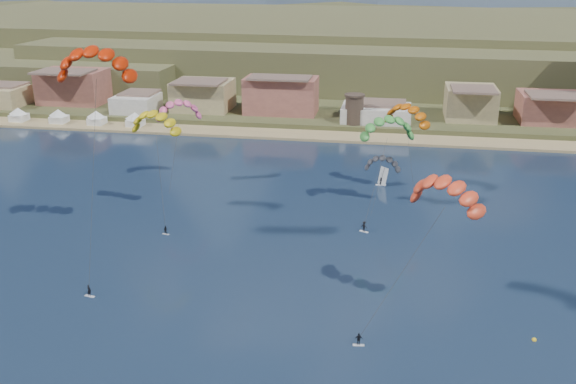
{
  "coord_description": "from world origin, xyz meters",
  "views": [
    {
      "loc": [
        17.13,
        -66.98,
        46.25
      ],
      "look_at": [
        0.0,
        32.0,
        10.0
      ],
      "focal_mm": 40.14,
      "sensor_mm": 36.0,
      "label": 1
    }
  ],
  "objects": [
    {
      "name": "watchtower",
      "position": [
        5.0,
        114.0,
        6.37
      ],
      "size": [
        5.82,
        5.82,
        8.6
      ],
      "color": "#47382D",
      "rests_on": "ground"
    },
    {
      "name": "kitesurfer_yellow",
      "position": [
        -26.55,
        42.39,
        18.95
      ],
      "size": [
        10.72,
        12.02,
        21.96
      ],
      "color": "silver",
      "rests_on": "ground"
    },
    {
      "name": "distant_kite_dark",
      "position": [
        14.87,
        55.86,
        9.01
      ],
      "size": [
        7.74,
        5.85,
        12.37
      ],
      "color": "#262626",
      "rests_on": "ground"
    },
    {
      "name": "kitesurfer_red",
      "position": [
        -28.77,
        25.38,
        32.21
      ],
      "size": [
        13.4,
        19.2,
        36.36
      ],
      "color": "silver",
      "rests_on": "ground"
    },
    {
      "name": "distant_kite_pink",
      "position": [
        -28.6,
        61.21,
        17.13
      ],
      "size": [
        10.85,
        8.18,
        20.32
      ],
      "color": "#262626",
      "rests_on": "ground"
    },
    {
      "name": "distant_kite_orange",
      "position": [
        19.09,
        63.28,
        17.51
      ],
      "size": [
        11.06,
        9.15,
        20.77
      ],
      "color": "#262626",
      "rests_on": "ground"
    },
    {
      "name": "kitesurfer_green",
      "position": [
        15.55,
        52.59,
        17.08
      ],
      "size": [
        11.74,
        16.24,
        21.1
      ],
      "color": "silver",
      "rests_on": "ground"
    },
    {
      "name": "windsurfer",
      "position": [
        14.67,
        67.19,
        1.28
      ],
      "size": [
        2.32,
        2.54,
        4.02
      ],
      "color": "silver",
      "rests_on": "ground"
    },
    {
      "name": "beach_tents",
      "position": [
        -76.25,
        106.0,
        3.71
      ],
      "size": [
        43.4,
        6.4,
        5.0
      ],
      "color": "white",
      "rests_on": "ground"
    },
    {
      "name": "foothills",
      "position": [
        22.39,
        232.47,
        9.08
      ],
      "size": [
        940.0,
        210.0,
        18.0
      ],
      "color": "brown",
      "rests_on": "ground"
    },
    {
      "name": "beach",
      "position": [
        0.0,
        106.0,
        0.25
      ],
      "size": [
        2200.0,
        12.0,
        0.9
      ],
      "color": "tan",
      "rests_on": "ground"
    },
    {
      "name": "ground",
      "position": [
        0.0,
        0.0,
        0.0
      ],
      "size": [
        2400.0,
        2400.0,
        0.0
      ],
      "primitive_type": "plane",
      "color": "black",
      "rests_on": "ground"
    },
    {
      "name": "land",
      "position": [
        0.0,
        560.0,
        0.0
      ],
      "size": [
        2200.0,
        900.0,
        4.0
      ],
      "color": "brown",
      "rests_on": "ground"
    },
    {
      "name": "buoy",
      "position": [
        36.28,
        9.0,
        0.1
      ],
      "size": [
        0.6,
        0.6,
        0.6
      ],
      "color": "yellow",
      "rests_on": "ground"
    },
    {
      "name": "kitesurfer_orange",
      "position": [
        24.0,
        14.05,
        18.52
      ],
      "size": [
        16.65,
        15.33,
        23.13
      ],
      "color": "silver",
      "rests_on": "ground"
    },
    {
      "name": "town",
      "position": [
        -40.0,
        122.0,
        8.0
      ],
      "size": [
        400.0,
        24.0,
        12.0
      ],
      "color": "silver",
      "rests_on": "ground"
    }
  ]
}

